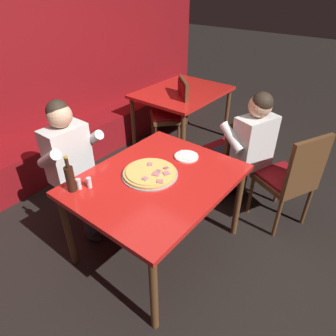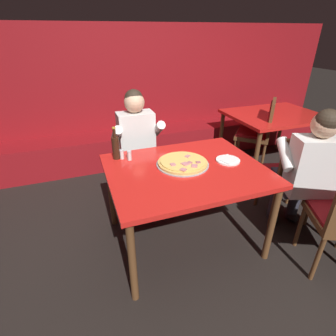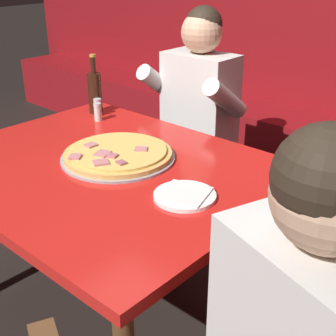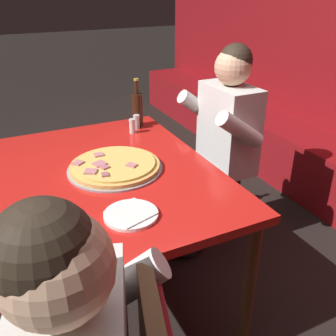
% 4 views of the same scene
% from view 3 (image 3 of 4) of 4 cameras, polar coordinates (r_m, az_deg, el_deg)
% --- Properties ---
extents(ground_plane, '(24.00, 24.00, 0.00)m').
position_cam_3_polar(ground_plane, '(2.25, -6.56, -17.79)').
color(ground_plane, black).
extents(booth_bench, '(6.46, 0.48, 0.46)m').
position_cam_3_polar(booth_bench, '(3.43, 16.89, 1.83)').
color(booth_bench, maroon).
rests_on(booth_bench, ground_plane).
extents(main_dining_table, '(1.30, 1.04, 0.77)m').
position_cam_3_polar(main_dining_table, '(1.85, -7.61, -1.68)').
color(main_dining_table, brown).
rests_on(main_dining_table, ground_plane).
extents(pizza, '(0.45, 0.45, 0.05)m').
position_cam_3_polar(pizza, '(1.85, -6.16, 1.68)').
color(pizza, '#9E9EA3').
rests_on(pizza, main_dining_table).
extents(plate_white_paper, '(0.21, 0.21, 0.02)m').
position_cam_3_polar(plate_white_paper, '(1.55, 2.08, -3.34)').
color(plate_white_paper, white).
rests_on(plate_white_paper, main_dining_table).
extents(beer_bottle, '(0.07, 0.07, 0.29)m').
position_cam_3_polar(beer_bottle, '(2.38, -8.90, 9.23)').
color(beer_bottle, black).
rests_on(beer_bottle, main_dining_table).
extents(shaker_black_pepper, '(0.04, 0.04, 0.09)m').
position_cam_3_polar(shaker_black_pepper, '(2.35, -8.56, 7.25)').
color(shaker_black_pepper, silver).
rests_on(shaker_black_pepper, main_dining_table).
extents(shaker_parmesan, '(0.04, 0.04, 0.09)m').
position_cam_3_polar(shaker_parmesan, '(2.28, -8.55, 6.68)').
color(shaker_parmesan, silver).
rests_on(shaker_parmesan, main_dining_table).
extents(diner_seated_blue_shirt, '(0.53, 0.53, 1.27)m').
position_cam_3_polar(diner_seated_blue_shirt, '(2.49, 2.61, 5.95)').
color(diner_seated_blue_shirt, black).
rests_on(diner_seated_blue_shirt, ground_plane).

